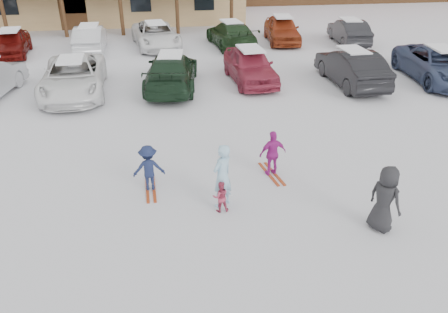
{
  "coord_description": "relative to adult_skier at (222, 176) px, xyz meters",
  "views": [
    {
      "loc": [
        -1.12,
        -9.03,
        6.35
      ],
      "look_at": [
        0.3,
        1.0,
        1.0
      ],
      "focal_mm": 35.0,
      "sensor_mm": 36.0,
      "label": 1
    }
  ],
  "objects": [
    {
      "name": "ground",
      "position": [
        -0.15,
        -0.24,
        -0.86
      ],
      "size": [
        160.0,
        160.0,
        0.0
      ],
      "primitive_type": "plane",
      "color": "silver",
      "rests_on": "ground"
    },
    {
      "name": "adult_skier",
      "position": [
        0.0,
        0.0,
        0.0
      ],
      "size": [
        0.74,
        0.73,
        1.72
      ],
      "primitive_type": "imported",
      "rotation": [
        0.0,
        0.0,
        3.88
      ],
      "color": "#98C4DC",
      "rests_on": "ground"
    },
    {
      "name": "toddler_red",
      "position": [
        -0.08,
        -0.25,
        -0.44
      ],
      "size": [
        0.42,
        0.33,
        0.83
      ],
      "primitive_type": "imported",
      "rotation": [
        0.0,
        0.0,
        3.18
      ],
      "color": "#AE3651",
      "rests_on": "ground"
    },
    {
      "name": "child_navy",
      "position": [
        -1.84,
        1.03,
        -0.2
      ],
      "size": [
        0.87,
        0.53,
        1.31
      ],
      "primitive_type": "imported",
      "rotation": [
        0.0,
        0.0,
        3.19
      ],
      "color": "#161F42",
      "rests_on": "ground"
    },
    {
      "name": "skis_child_navy",
      "position": [
        -1.84,
        1.03,
        -0.84
      ],
      "size": [
        0.27,
        1.41,
        0.03
      ],
      "primitive_type": "cube",
      "rotation": [
        0.0,
        0.0,
        3.19
      ],
      "color": "#9D3816",
      "rests_on": "ground"
    },
    {
      "name": "child_magenta",
      "position": [
        1.63,
        1.35,
        -0.18
      ],
      "size": [
        0.84,
        0.47,
        1.36
      ],
      "primitive_type": "imported",
      "rotation": [
        0.0,
        0.0,
        3.32
      ],
      "color": "#A81F87",
      "rests_on": "ground"
    },
    {
      "name": "skis_child_magenta",
      "position": [
        1.63,
        1.35,
        -0.84
      ],
      "size": [
        0.45,
        1.41,
        0.03
      ],
      "primitive_type": "cube",
      "rotation": [
        0.0,
        0.0,
        3.32
      ],
      "color": "#9D3816",
      "rests_on": "ground"
    },
    {
      "name": "bystander_dark",
      "position": [
        3.56,
        -1.49,
        -0.03
      ],
      "size": [
        0.84,
        0.96,
        1.65
      ],
      "primitive_type": "imported",
      "rotation": [
        0.0,
        0.0,
        2.06
      ],
      "color": "black",
      "rests_on": "ground"
    },
    {
      "name": "parked_car_2",
      "position": [
        -5.06,
        9.23,
        -0.1
      ],
      "size": [
        2.86,
        5.6,
        1.51
      ],
      "primitive_type": "imported",
      "rotation": [
        0.0,
        0.0,
        0.07
      ],
      "color": "white",
      "rests_on": "ground"
    },
    {
      "name": "parked_car_3",
      "position": [
        -0.94,
        9.41,
        -0.11
      ],
      "size": [
        2.72,
        5.41,
        1.51
      ],
      "primitive_type": "imported",
      "rotation": [
        0.0,
        0.0,
        3.02
      ],
      "color": "#182F1D",
      "rests_on": "ground"
    },
    {
      "name": "parked_car_4",
      "position": [
        2.63,
        9.84,
        -0.09
      ],
      "size": [
        2.14,
        4.62,
        1.53
      ],
      "primitive_type": "imported",
      "rotation": [
        0.0,
        0.0,
        0.08
      ],
      "color": "#9D2C42",
      "rests_on": "ground"
    },
    {
      "name": "parked_car_5",
      "position": [
        7.03,
        8.82,
        -0.07
      ],
      "size": [
        1.86,
        4.84,
        1.57
      ],
      "primitive_type": "imported",
      "rotation": [
        0.0,
        0.0,
        3.18
      ],
      "color": "black",
      "rests_on": "ground"
    },
    {
      "name": "parked_car_6",
      "position": [
        11.22,
        8.75,
        -0.1
      ],
      "size": [
        2.95,
        5.64,
        1.52
      ],
      "primitive_type": "imported",
      "rotation": [
        0.0,
        0.0,
        -0.08
      ],
      "color": "#3B496C",
      "rests_on": "ground"
    },
    {
      "name": "parked_car_8",
      "position": [
        -9.45,
        16.23,
        -0.16
      ],
      "size": [
        2.08,
        4.23,
        1.39
      ],
      "primitive_type": "imported",
      "rotation": [
        0.0,
        0.0,
        0.11
      ],
      "color": "#620D0A",
      "rests_on": "ground"
    },
    {
      "name": "parked_car_9",
      "position": [
        -5.29,
        16.61,
        -0.14
      ],
      "size": [
        1.66,
        4.43,
        1.45
      ],
      "primitive_type": "imported",
      "rotation": [
        0.0,
        0.0,
        3.17
      ],
      "color": "silver",
      "rests_on": "ground"
    },
    {
      "name": "parked_car_10",
      "position": [
        -1.59,
        17.03,
        -0.14
      ],
      "size": [
        3.17,
        5.45,
        1.43
      ],
      "primitive_type": "imported",
      "rotation": [
        0.0,
        0.0,
        0.16
      ],
      "color": "white",
      "rests_on": "ground"
    },
    {
      "name": "parked_car_11",
      "position": [
        2.79,
        16.43,
        -0.12
      ],
      "size": [
        2.74,
        5.33,
        1.48
      ],
      "primitive_type": "imported",
      "rotation": [
        0.0,
        0.0,
        3.28
      ],
      "color": "#1E381B",
      "rests_on": "ground"
    },
    {
      "name": "parked_car_12",
      "position": [
        6.07,
        17.24,
        -0.08
      ],
      "size": [
        2.22,
        4.7,
        1.55
      ],
      "primitive_type": "imported",
      "rotation": [
        0.0,
        0.0,
        -0.09
      ],
      "color": "#993719",
      "rests_on": "ground"
    },
    {
      "name": "parked_car_13",
      "position": [
        10.0,
        16.31,
        -0.14
      ],
      "size": [
        1.86,
        4.45,
        1.43
      ],
      "primitive_type": "imported",
      "rotation": [
        0.0,
        0.0,
        3.06
      ],
      "color": "black",
      "rests_on": "ground"
    }
  ]
}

